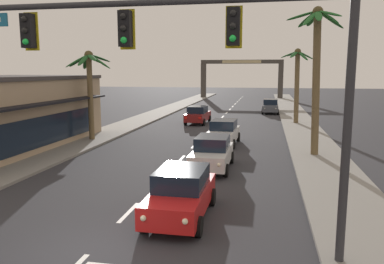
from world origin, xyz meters
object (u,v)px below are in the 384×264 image
object	(u,v)px
town_gateway_arch	(241,73)
sedan_lead_at_stop_bar	(181,193)
sedan_fifth_in_queue	(223,132)
palm_right_second	(317,58)
sedan_third_in_queue	(212,152)
sedan_oncoming_far	(198,115)
palm_right_third	(297,76)
sedan_parked_nearest_kerb	(270,106)
traffic_signal_mast	(195,54)
palm_left_second	(90,77)

from	to	relation	value
town_gateway_arch	sedan_lead_at_stop_bar	bearing A→B (deg)	-88.16
sedan_fifth_in_queue	palm_right_second	size ratio (longest dim) A/B	0.53
sedan_lead_at_stop_bar	sedan_third_in_queue	world-z (taller)	same
sedan_oncoming_far	sedan_fifth_in_queue	bearing A→B (deg)	-70.56
sedan_fifth_in_queue	sedan_oncoming_far	bearing A→B (deg)	109.44
sedan_oncoming_far	palm_right_third	size ratio (longest dim) A/B	0.64
sedan_third_in_queue	sedan_fifth_in_queue	bearing A→B (deg)	91.49
sedan_parked_nearest_kerb	palm_right_third	size ratio (longest dim) A/B	0.63
traffic_signal_mast	palm_right_second	world-z (taller)	palm_right_second
sedan_third_in_queue	palm_left_second	world-z (taller)	palm_left_second
palm_right_third	town_gateway_arch	size ratio (longest dim) A/B	0.47
sedan_oncoming_far	sedan_lead_at_stop_bar	bearing A→B (deg)	-81.26
sedan_fifth_in_queue	sedan_parked_nearest_kerb	size ratio (longest dim) A/B	1.01
sedan_oncoming_far	palm_right_second	world-z (taller)	palm_right_second
traffic_signal_mast	sedan_third_in_queue	size ratio (longest dim) A/B	2.56
sedan_lead_at_stop_bar	palm_right_second	bearing A→B (deg)	63.05
palm_left_second	town_gateway_arch	xyz separation A→B (m)	(7.57, 46.85, 0.02)
sedan_oncoming_far	palm_right_second	xyz separation A→B (m)	(9.14, -13.01, 4.82)
sedan_fifth_in_queue	sedan_oncoming_far	world-z (taller)	same
sedan_lead_at_stop_bar	town_gateway_arch	xyz separation A→B (m)	(-1.93, 59.97, 3.70)
sedan_lead_at_stop_bar	sedan_oncoming_far	size ratio (longest dim) A/B	0.99
traffic_signal_mast	town_gateway_arch	world-z (taller)	traffic_signal_mast
sedan_oncoming_far	sedan_parked_nearest_kerb	bearing A→B (deg)	57.06
traffic_signal_mast	sedan_third_in_queue	xyz separation A→B (m)	(-0.82, 9.30, -4.54)
palm_right_second	sedan_parked_nearest_kerb	bearing A→B (deg)	95.43
traffic_signal_mast	palm_right_second	xyz separation A→B (m)	(4.55, 13.29, 0.28)
traffic_signal_mast	palm_right_third	world-z (taller)	traffic_signal_mast
sedan_lead_at_stop_bar	sedan_third_in_queue	distance (m)	6.80
sedan_fifth_in_queue	palm_right_second	xyz separation A→B (m)	(5.54, -2.82, 4.82)
sedan_lead_at_stop_bar	palm_left_second	bearing A→B (deg)	125.89
sedan_oncoming_far	palm_right_second	size ratio (longest dim) A/B	0.53
sedan_third_in_queue	traffic_signal_mast	bearing A→B (deg)	-84.96
sedan_parked_nearest_kerb	palm_right_third	xyz separation A→B (m)	(2.26, -9.34, 3.71)
palm_left_second	palm_right_second	bearing A→B (deg)	-8.87
sedan_third_in_queue	palm_left_second	bearing A→B (deg)	146.67
sedan_lead_at_stop_bar	town_gateway_arch	size ratio (longest dim) A/B	0.30
sedan_fifth_in_queue	sedan_oncoming_far	xyz separation A→B (m)	(-3.60, 10.19, 0.00)
sedan_oncoming_far	palm_right_third	bearing A→B (deg)	8.07
sedan_lead_at_stop_bar	sedan_oncoming_far	xyz separation A→B (m)	(-3.66, 23.80, 0.00)
sedan_lead_at_stop_bar	sedan_fifth_in_queue	distance (m)	13.61
palm_right_second	town_gateway_arch	bearing A→B (deg)	98.57
sedan_fifth_in_queue	palm_left_second	distance (m)	10.14
sedan_lead_at_stop_bar	town_gateway_arch	distance (m)	60.11
sedan_lead_at_stop_bar	sedan_parked_nearest_kerb	size ratio (longest dim) A/B	1.00
palm_right_third	palm_left_second	bearing A→B (deg)	-141.38
palm_left_second	sedan_oncoming_far	bearing A→B (deg)	61.34
sedan_fifth_in_queue	sedan_oncoming_far	distance (m)	10.81
traffic_signal_mast	town_gateway_arch	distance (m)	62.54
palm_right_second	sedan_oncoming_far	bearing A→B (deg)	125.09
sedan_third_in_queue	sedan_parked_nearest_kerb	size ratio (longest dim) A/B	1.00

